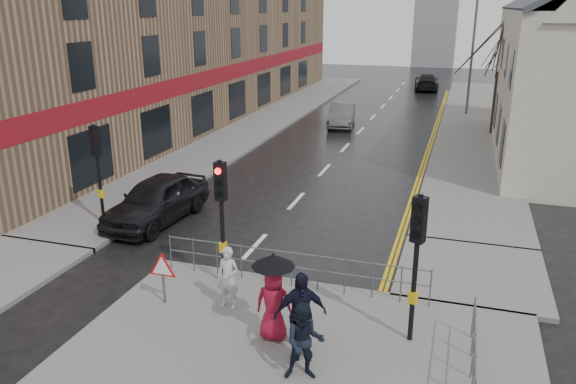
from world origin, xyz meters
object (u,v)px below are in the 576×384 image
Objects in this scene: pedestrian_a at (228,278)px; car_parked at (157,200)px; pedestrian_with_umbrella at (274,293)px; car_mid at (342,115)px; pedestrian_b at (305,342)px; pedestrian_d at (300,315)px.

car_parked is at bearing 138.95° from pedestrian_a.
car_mid is (-3.71, 23.85, -0.55)m from pedestrian_with_umbrella.
pedestrian_b is 0.35× the size of car_parked.
pedestrian_b is (2.52, -2.09, 0.03)m from pedestrian_a.
pedestrian_a is 2.63m from pedestrian_d.
pedestrian_d is at bearing -31.12° from pedestrian_with_umbrella.
car_mid is at bearing 69.59° from pedestrian_d.
pedestrian_a is 23.02m from car_mid.
car_mid is at bearing 100.06° from pedestrian_a.
pedestrian_a is 0.37× the size of car_mid.
pedestrian_with_umbrella reaches higher than pedestrian_a.
pedestrian_b is 25.46m from car_mid.
pedestrian_b is 1.58m from pedestrian_with_umbrella.
pedestrian_d reaches higher than car_parked.
pedestrian_b is at bearing -35.14° from pedestrian_a.
pedestrian_d is at bearing -36.98° from car_parked.
pedestrian_with_umbrella is at bearing -27.70° from pedestrian_a.
pedestrian_a is at bearing 147.78° from pedestrian_with_umbrella.
car_mid is at bearing 83.33° from pedestrian_b.
pedestrian_d is 0.41× the size of car_parked.
pedestrian_with_umbrella is 0.44× the size of car_parked.
pedestrian_b is 10.14m from car_parked.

